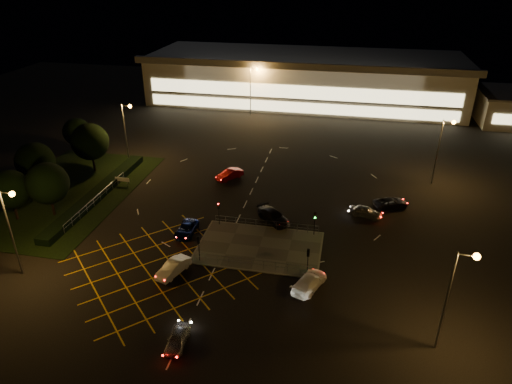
% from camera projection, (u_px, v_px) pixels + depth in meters
% --- Properties ---
extents(ground, '(180.00, 180.00, 0.00)m').
position_uv_depth(ground, '(247.00, 237.00, 55.48)').
color(ground, black).
rests_on(ground, ground).
extents(pedestrian_island, '(14.00, 9.00, 0.12)m').
position_uv_depth(pedestrian_island, '(259.00, 247.00, 53.35)').
color(pedestrian_island, '#4C4944').
rests_on(pedestrian_island, ground).
extents(grass_verge, '(18.00, 30.00, 0.08)m').
position_uv_depth(grass_verge, '(67.00, 193.00, 65.76)').
color(grass_verge, black).
rests_on(grass_verge, ground).
extents(hedge, '(2.00, 26.00, 1.00)m').
position_uv_depth(hedge, '(98.00, 193.00, 64.65)').
color(hedge, black).
rests_on(hedge, ground).
extents(supermarket, '(72.00, 26.50, 10.50)m').
position_uv_depth(supermarket, '(305.00, 78.00, 107.10)').
color(supermarket, beige).
rests_on(supermarket, ground).
extents(streetlight_sw, '(1.78, 0.56, 10.03)m').
position_uv_depth(streetlight_sw, '(11.00, 221.00, 45.93)').
color(streetlight_sw, slate).
rests_on(streetlight_sw, ground).
extents(streetlight_se, '(1.78, 0.56, 10.03)m').
position_uv_depth(streetlight_se, '(455.00, 288.00, 36.59)').
color(streetlight_se, slate).
rests_on(streetlight_se, ground).
extents(streetlight_nw, '(1.78, 0.56, 10.03)m').
position_uv_depth(streetlight_nw, '(127.00, 125.00, 72.46)').
color(streetlight_nw, slate).
rests_on(streetlight_nw, ground).
extents(streetlight_ne, '(1.78, 0.56, 10.03)m').
position_uv_depth(streetlight_ne, '(442.00, 143.00, 65.52)').
color(streetlight_ne, slate).
rests_on(streetlight_ne, ground).
extents(streetlight_far_left, '(1.78, 0.56, 10.03)m').
position_uv_depth(streetlight_far_left, '(252.00, 85.00, 96.09)').
color(streetlight_far_left, slate).
rests_on(streetlight_far_left, ground).
extents(streetlight_far_right, '(1.78, 0.56, 10.03)m').
position_uv_depth(streetlight_far_right, '(451.00, 92.00, 90.60)').
color(streetlight_far_right, slate).
rests_on(streetlight_far_right, ground).
extents(signal_sw, '(0.28, 0.30, 3.15)m').
position_uv_depth(signal_sw, '(199.00, 243.00, 49.90)').
color(signal_sw, black).
rests_on(signal_sw, pedestrian_island).
extents(signal_se, '(0.28, 0.30, 3.15)m').
position_uv_depth(signal_se, '(308.00, 256.00, 47.73)').
color(signal_se, black).
rests_on(signal_se, pedestrian_island).
extents(signal_nw, '(0.28, 0.30, 3.15)m').
position_uv_depth(signal_nw, '(219.00, 209.00, 56.87)').
color(signal_nw, black).
rests_on(signal_nw, pedestrian_island).
extents(signal_ne, '(0.28, 0.30, 3.15)m').
position_uv_depth(signal_ne, '(315.00, 218.00, 54.70)').
color(signal_ne, black).
rests_on(signal_ne, pedestrian_island).
extents(tree_a, '(5.04, 5.04, 6.86)m').
position_uv_depth(tree_a, '(10.00, 190.00, 57.20)').
color(tree_a, black).
rests_on(tree_a, ground).
extents(tree_b, '(5.40, 5.40, 7.35)m').
position_uv_depth(tree_b, '(35.00, 161.00, 64.39)').
color(tree_b, black).
rests_on(tree_b, ground).
extents(tree_c, '(5.76, 5.76, 7.84)m').
position_uv_depth(tree_c, '(90.00, 142.00, 70.51)').
color(tree_c, black).
rests_on(tree_c, ground).
extents(tree_d, '(4.68, 4.68, 6.37)m').
position_uv_depth(tree_d, '(77.00, 132.00, 77.25)').
color(tree_d, black).
rests_on(tree_d, ground).
extents(tree_e, '(5.40, 5.40, 7.35)m').
position_uv_depth(tree_e, '(47.00, 183.00, 58.08)').
color(tree_e, black).
rests_on(tree_e, ground).
extents(car_near_silver, '(1.66, 3.80, 1.27)m').
position_uv_depth(car_near_silver, '(178.00, 338.00, 39.71)').
color(car_near_silver, silver).
rests_on(car_near_silver, ground).
extents(car_queue_white, '(2.93, 4.71, 1.46)m').
position_uv_depth(car_queue_white, '(173.00, 268.00, 48.67)').
color(car_queue_white, silver).
rests_on(car_queue_white, ground).
extents(car_left_blue, '(2.17, 4.56, 1.26)m').
position_uv_depth(car_left_blue, '(186.00, 229.00, 55.86)').
color(car_left_blue, '#0B1543').
rests_on(car_left_blue, ground).
extents(car_far_dkgrey, '(5.19, 5.09, 1.50)m').
position_uv_depth(car_far_dkgrey, '(273.00, 216.00, 58.45)').
color(car_far_dkgrey, black).
rests_on(car_far_dkgrey, ground).
extents(car_right_silver, '(4.43, 2.54, 1.42)m').
position_uv_depth(car_right_silver, '(366.00, 212.00, 59.55)').
color(car_right_silver, '#A1A3A7').
rests_on(car_right_silver, ground).
extents(car_circ_red, '(3.92, 4.54, 1.48)m').
position_uv_depth(car_circ_red, '(229.00, 174.00, 69.78)').
color(car_circ_red, maroon).
rests_on(car_circ_red, ground).
extents(car_east_grey, '(5.16, 3.85, 1.30)m').
position_uv_depth(car_east_grey, '(391.00, 203.00, 61.82)').
color(car_east_grey, black).
rests_on(car_east_grey, ground).
extents(car_approach_white, '(3.83, 5.52, 1.48)m').
position_uv_depth(car_approach_white, '(309.00, 282.00, 46.55)').
color(car_approach_white, white).
rests_on(car_approach_white, ground).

